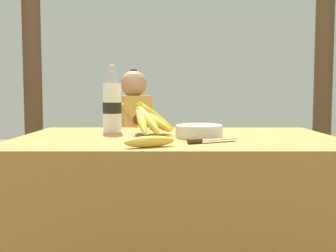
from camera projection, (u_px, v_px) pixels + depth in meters
market_counter at (177, 217)px, 1.80m from camera, size 1.33×0.89×0.69m
banana_bunch_ripe at (148, 119)px, 1.79m from camera, size 0.19×0.34×0.16m
serving_bowl at (199, 131)px, 1.72m from camera, size 0.19×0.19×0.05m
water_bottle at (112, 106)px, 1.92m from camera, size 0.09×0.09×0.31m
loose_banana_front at (150, 142)px, 1.42m from camera, size 0.18×0.12×0.04m
knife at (205, 140)px, 1.54m from camera, size 0.20×0.12×0.02m
wooden_bench at (179, 163)px, 3.15m from camera, size 1.60×0.32×0.41m
seated_vendor at (127, 130)px, 3.08m from camera, size 0.46×0.43×1.05m
banana_bunch_green at (243, 146)px, 3.14m from camera, size 0.18×0.31×0.15m
support_post_near at (32, 49)px, 3.48m from camera, size 0.15×0.15×2.47m
support_post_far at (324, 49)px, 3.48m from camera, size 0.15×0.15×2.47m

